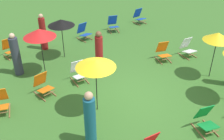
{
  "coord_description": "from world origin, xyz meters",
  "views": [
    {
      "loc": [
        -4.36,
        -6.13,
        5.7
      ],
      "look_at": [
        0.0,
        1.2,
        0.5
      ],
      "focal_mm": 42.88,
      "sensor_mm": 36.0,
      "label": 1
    }
  ],
  "objects_px": {
    "deckchair_8": "(163,52)",
    "deckchair_13": "(139,17)",
    "deckchair_10": "(206,120)",
    "person_4": "(90,120)",
    "umbrella_0": "(39,33)",
    "person_2": "(43,33)",
    "deckchair_1": "(0,102)",
    "deckchair_15": "(113,24)",
    "person_0": "(99,54)",
    "umbrella_3": "(61,23)",
    "deckchair_4": "(10,49)",
    "umbrella_1": "(218,37)",
    "person_3": "(16,56)",
    "deckchair_0": "(187,48)",
    "deckchair_3": "(43,85)",
    "umbrella_4": "(96,64)",
    "deckchair_12": "(84,32)",
    "deckchair_11": "(78,72)"
  },
  "relations": [
    {
      "from": "umbrella_3",
      "to": "deckchair_4",
      "type": "bearing_deg",
      "value": 147.11
    },
    {
      "from": "umbrella_3",
      "to": "person_4",
      "type": "height_order",
      "value": "umbrella_3"
    },
    {
      "from": "deckchair_4",
      "to": "deckchair_10",
      "type": "bearing_deg",
      "value": -72.9
    },
    {
      "from": "umbrella_0",
      "to": "umbrella_4",
      "type": "relative_size",
      "value": 1.02
    },
    {
      "from": "deckchair_13",
      "to": "umbrella_3",
      "type": "bearing_deg",
      "value": -166.72
    },
    {
      "from": "umbrella_4",
      "to": "person_0",
      "type": "height_order",
      "value": "umbrella_4"
    },
    {
      "from": "deckchair_15",
      "to": "person_4",
      "type": "height_order",
      "value": "person_4"
    },
    {
      "from": "deckchair_8",
      "to": "deckchair_13",
      "type": "xyz_separation_m",
      "value": [
        1.66,
        4.1,
        0.0
      ]
    },
    {
      "from": "deckchair_3",
      "to": "umbrella_1",
      "type": "xyz_separation_m",
      "value": [
        5.97,
        -2.2,
        1.33
      ]
    },
    {
      "from": "deckchair_1",
      "to": "deckchair_15",
      "type": "height_order",
      "value": "same"
    },
    {
      "from": "umbrella_3",
      "to": "umbrella_0",
      "type": "bearing_deg",
      "value": -143.83
    },
    {
      "from": "deckchair_4",
      "to": "deckchair_10",
      "type": "distance_m",
      "value": 8.63
    },
    {
      "from": "deckchair_8",
      "to": "umbrella_0",
      "type": "distance_m",
      "value": 5.2
    },
    {
      "from": "deckchair_3",
      "to": "person_2",
      "type": "relative_size",
      "value": 0.5
    },
    {
      "from": "umbrella_1",
      "to": "person_2",
      "type": "distance_m",
      "value": 7.43
    },
    {
      "from": "umbrella_4",
      "to": "person_3",
      "type": "xyz_separation_m",
      "value": [
        -1.63,
        3.56,
        -0.92
      ]
    },
    {
      "from": "umbrella_1",
      "to": "umbrella_4",
      "type": "height_order",
      "value": "same"
    },
    {
      "from": "deckchair_0",
      "to": "person_4",
      "type": "relative_size",
      "value": 0.48
    },
    {
      "from": "person_4",
      "to": "person_3",
      "type": "bearing_deg",
      "value": 173.12
    },
    {
      "from": "umbrella_0",
      "to": "umbrella_1",
      "type": "relative_size",
      "value": 1.02
    },
    {
      "from": "deckchair_1",
      "to": "deckchair_11",
      "type": "relative_size",
      "value": 1.02
    },
    {
      "from": "umbrella_3",
      "to": "deckchair_15",
      "type": "bearing_deg",
      "value": 23.06
    },
    {
      "from": "umbrella_0",
      "to": "person_3",
      "type": "xyz_separation_m",
      "value": [
        -0.9,
        0.48,
        -0.92
      ]
    },
    {
      "from": "umbrella_0",
      "to": "person_2",
      "type": "bearing_deg",
      "value": 71.35
    },
    {
      "from": "deckchair_1",
      "to": "deckchair_10",
      "type": "distance_m",
      "value": 6.39
    },
    {
      "from": "deckchair_8",
      "to": "umbrella_4",
      "type": "bearing_deg",
      "value": -145.47
    },
    {
      "from": "deckchair_8",
      "to": "person_0",
      "type": "relative_size",
      "value": 0.47
    },
    {
      "from": "deckchair_0",
      "to": "umbrella_1",
      "type": "relative_size",
      "value": 0.45
    },
    {
      "from": "deckchair_1",
      "to": "person_2",
      "type": "height_order",
      "value": "person_2"
    },
    {
      "from": "deckchair_0",
      "to": "deckchair_3",
      "type": "height_order",
      "value": "same"
    },
    {
      "from": "deckchair_4",
      "to": "deckchair_15",
      "type": "relative_size",
      "value": 0.97
    },
    {
      "from": "person_0",
      "to": "person_3",
      "type": "xyz_separation_m",
      "value": [
        -2.75,
        1.65,
        -0.06
      ]
    },
    {
      "from": "deckchair_4",
      "to": "deckchair_11",
      "type": "height_order",
      "value": "same"
    },
    {
      "from": "deckchair_0",
      "to": "umbrella_0",
      "type": "xyz_separation_m",
      "value": [
        -5.96,
        1.8,
        1.36
      ]
    },
    {
      "from": "deckchair_12",
      "to": "person_3",
      "type": "bearing_deg",
      "value": -167.65
    },
    {
      "from": "deckchair_11",
      "to": "person_3",
      "type": "distance_m",
      "value": 2.53
    },
    {
      "from": "deckchair_12",
      "to": "person_4",
      "type": "relative_size",
      "value": 0.48
    },
    {
      "from": "deckchair_8",
      "to": "person_2",
      "type": "distance_m",
      "value": 5.48
    },
    {
      "from": "deckchair_4",
      "to": "person_4",
      "type": "xyz_separation_m",
      "value": [
        0.75,
        -6.43,
        0.45
      ]
    },
    {
      "from": "deckchair_4",
      "to": "deckchair_12",
      "type": "height_order",
      "value": "same"
    },
    {
      "from": "deckchair_4",
      "to": "deckchair_8",
      "type": "height_order",
      "value": "same"
    },
    {
      "from": "deckchair_12",
      "to": "person_3",
      "type": "relative_size",
      "value": 0.48
    },
    {
      "from": "deckchair_1",
      "to": "deckchair_12",
      "type": "distance_m",
      "value": 6.04
    },
    {
      "from": "deckchair_4",
      "to": "person_0",
      "type": "bearing_deg",
      "value": -60.77
    },
    {
      "from": "deckchair_1",
      "to": "umbrella_0",
      "type": "height_order",
      "value": "umbrella_0"
    },
    {
      "from": "umbrella_1",
      "to": "person_3",
      "type": "relative_size",
      "value": 1.06
    },
    {
      "from": "deckchair_11",
      "to": "person_4",
      "type": "relative_size",
      "value": 0.48
    },
    {
      "from": "person_0",
      "to": "person_3",
      "type": "bearing_deg",
      "value": 48.66
    },
    {
      "from": "deckchair_10",
      "to": "person_4",
      "type": "distance_m",
      "value": 3.41
    },
    {
      "from": "umbrella_0",
      "to": "umbrella_4",
      "type": "xyz_separation_m",
      "value": [
        0.73,
        -3.08,
        0.0
      ]
    }
  ]
}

